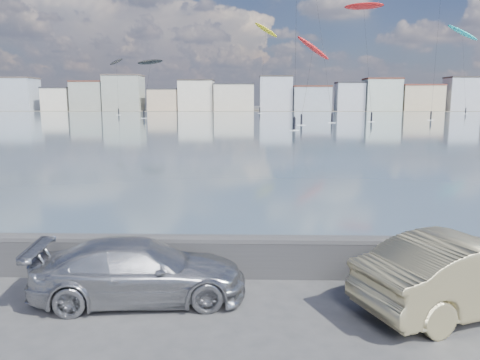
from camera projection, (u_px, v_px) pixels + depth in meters
name	position (u px, v px, depth m)	size (l,w,h in m)	color
ground	(182.00, 329.00, 8.87)	(700.00, 700.00, 0.00)	#333335
bay_water	(246.00, 121.00, 99.03)	(500.00, 177.00, 0.00)	#3E5B62
far_shore_strip	(249.00, 110.00, 205.94)	(500.00, 60.00, 0.00)	#4C473D
seawall	(198.00, 254.00, 11.43)	(400.00, 0.36, 1.08)	#28282B
far_buildings	(252.00, 96.00, 191.10)	(240.79, 13.26, 14.60)	beige
car_silver	(140.00, 270.00, 10.10)	(1.85, 4.56, 1.32)	#A6A8AD
car_champagne	(469.00, 273.00, 9.58)	(1.68, 4.83, 1.59)	tan
kitesurfer_0	(364.00, 8.00, 96.92)	(8.62, 11.60, 24.55)	red
kitesurfer_2	(266.00, 31.00, 156.03)	(8.07, 8.82, 30.65)	yellow
kitesurfer_6	(462.00, 33.00, 150.60)	(9.72, 11.37, 29.16)	#19BFBF
kitesurfer_10	(150.00, 63.00, 117.40)	(6.87, 12.11, 15.06)	black
kitesurfer_11	(117.00, 62.00, 141.67)	(4.93, 13.00, 17.67)	black
kitesurfer_12	(313.00, 50.00, 88.08)	(7.27, 12.36, 16.42)	red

